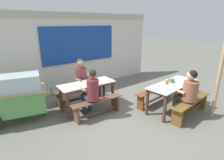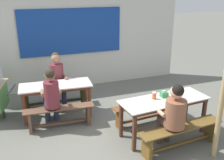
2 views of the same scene
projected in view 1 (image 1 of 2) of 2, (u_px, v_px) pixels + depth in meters
The scene contains 15 objects.
ground_plane at pixel (132, 116), 4.65m from camera, with size 40.00×40.00×0.00m, color slate.
backdrop_wall at pixel (78, 50), 6.31m from camera, with size 6.48×0.23×2.65m.
dining_table_far at pixel (87, 86), 4.85m from camera, with size 1.56×0.69×0.75m.
dining_table_near at pixel (173, 86), 4.82m from camera, with size 1.75×0.77×0.75m.
bench_far_back at pixel (80, 92), 5.39m from camera, with size 1.56×0.41×0.45m.
bench_far_front at pixel (98, 106), 4.55m from camera, with size 1.42×0.34×0.45m.
bench_near_back at pixel (155, 94), 5.31m from camera, with size 1.61×0.37×0.45m.
bench_near_front at pixel (191, 105), 4.55m from camera, with size 1.64×0.42×0.45m.
food_cart at pixel (15, 96), 4.19m from camera, with size 1.75×1.08×1.17m.
person_left_back_turned at pixel (91, 90), 4.41m from camera, with size 0.41×0.56×1.28m.
person_center_facing at pixel (82, 78), 5.25m from camera, with size 0.43×0.55×1.32m.
person_near_front at pixel (188, 91), 4.36m from camera, with size 0.46×0.55×1.26m.
tissue_box at pixel (171, 80), 4.88m from camera, with size 0.13×0.12×0.13m.
condiment_jar at pixel (167, 82), 4.72m from camera, with size 0.08×0.08×0.14m.
wooden_support_post at pixel (221, 70), 4.24m from camera, with size 0.09×0.09×2.51m, color tan.
Camera 1 is at (-2.97, -2.92, 2.33)m, focal length 28.47 mm.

